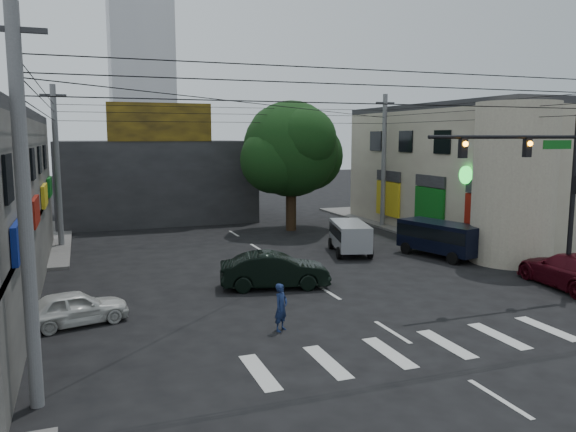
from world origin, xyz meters
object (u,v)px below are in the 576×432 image
white_compact (75,308)px  silver_minivan (350,238)px  traffic_gantry (542,175)px  utility_pole_far_left (57,167)px  navy_van (440,240)px  street_tree (291,149)px  traffic_officer (281,307)px  utility_pole_far_right (384,162)px  utility_pole_near_left (25,213)px  maroon_sedan (571,271)px  dark_sedan (275,270)px

white_compact → silver_minivan: (13.96, 7.29, 0.25)m
traffic_gantry → utility_pole_far_left: bearing=137.1°
utility_pole_far_left → navy_van: 21.56m
street_tree → traffic_officer: 20.53m
traffic_gantry → utility_pole_far_right: size_ratio=0.78×
street_tree → navy_van: 12.51m
navy_van → street_tree: bearing=7.6°
navy_van → utility_pole_far_right: bearing=-26.7°
street_tree → utility_pole_near_left: size_ratio=0.95×
silver_minivan → navy_van: 4.76m
traffic_gantry → white_compact: (-17.51, 2.37, -4.24)m
navy_van → silver_minivan: bearing=44.4°
street_tree → traffic_gantry: size_ratio=1.21×
traffic_gantry → white_compact: size_ratio=1.94×
traffic_gantry → silver_minivan: bearing=110.1°
silver_minivan → utility_pole_far_left: bearing=79.2°
traffic_officer → utility_pole_far_left: bearing=74.7°
white_compact → traffic_officer: 7.00m
utility_pole_near_left → silver_minivan: size_ratio=2.18×
utility_pole_far_right → white_compact: utility_pole_far_right is taller
silver_minivan → utility_pole_far_right: bearing=-24.6°
utility_pole_near_left → utility_pole_far_left: same height
utility_pole_far_right → street_tree: bearing=171.3°
street_tree → maroon_sedan: size_ratio=1.59×
utility_pole_near_left → white_compact: utility_pole_near_left is taller
utility_pole_far_right → maroon_sedan: bearing=-92.4°
maroon_sedan → navy_van: bearing=-70.6°
maroon_sedan → traffic_officer: 13.15m
traffic_gantry → utility_pole_near_left: size_ratio=0.78×
white_compact → navy_van: 18.66m
navy_van → traffic_officer: (-11.69, -7.78, -0.13)m
white_compact → navy_van: (18.03, 4.82, 0.33)m
silver_minivan → traffic_gantry: bearing=-144.2°
utility_pole_far_right → maroon_sedan: utility_pole_far_right is taller
maroon_sedan → navy_van: size_ratio=1.11×
utility_pole_far_right → maroon_sedan: 17.36m
white_compact → maroon_sedan: 19.61m
street_tree → utility_pole_near_left: 25.95m
traffic_gantry → utility_pole_near_left: bearing=-169.2°
white_compact → maroon_sedan: size_ratio=0.68×
traffic_officer → maroon_sedan: bearing=-34.5°
street_tree → silver_minivan: bearing=-88.1°
traffic_gantry → utility_pole_far_right: 17.21m
utility_pole_far_left → utility_pole_near_left: bearing=-90.0°
dark_sedan → navy_van: bearing=-62.7°
utility_pole_far_right → traffic_officer: size_ratio=5.82×
utility_pole_far_right → silver_minivan: size_ratio=2.18×
traffic_officer → dark_sedan: bearing=35.9°
utility_pole_near_left → utility_pole_far_left: size_ratio=1.00×
utility_pole_far_left → utility_pole_far_right: 21.00m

